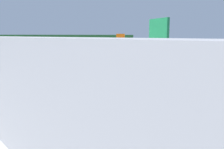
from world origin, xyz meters
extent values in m
cube|color=#A8A8A3|center=(0.00, 48.00, -0.10)|extent=(240.00, 320.00, 0.20)
cube|color=#28602D|center=(0.00, 135.52, 4.99)|extent=(216.00, 6.00, 9.98)
cube|color=#99999E|center=(-34.44, -2.34, 4.77)|extent=(4.00, 51.30, 9.54)
cylinder|color=white|center=(-10.76, 24.21, 3.50)|extent=(15.64, 35.19, 3.80)
cone|color=white|center=(-4.32, 42.30, 3.50)|extent=(4.21, 3.47, 3.61)
cone|color=white|center=(-17.32, 5.74, 3.90)|extent=(4.12, 4.10, 3.23)
cube|color=#192333|center=(-5.06, 40.23, 4.36)|extent=(3.85, 3.34, 0.60)
cube|color=white|center=(-20.04, 25.39, 2.83)|extent=(16.50, 11.24, 0.50)
cylinder|color=slate|center=(-16.85, 26.16, 1.63)|extent=(3.14, 3.75, 2.20)
cube|color=white|center=(-2.81, 19.26, 2.83)|extent=(16.68, 8.42, 0.50)
cylinder|color=slate|center=(-4.79, 21.88, 1.63)|extent=(3.14, 3.75, 2.20)
cube|color=#19723F|center=(-16.28, 8.66, 8.65)|extent=(1.81, 4.27, 6.50)
cube|color=white|center=(-16.28, 8.66, 3.90)|extent=(10.87, 6.50, 0.24)
cube|color=#19723F|center=(-10.76, 24.21, 2.46)|extent=(14.26, 31.74, 0.36)
cylinder|color=black|center=(-6.17, 37.10, 0.55)|extent=(0.70, 1.15, 1.10)
cylinder|color=gray|center=(-6.17, 37.10, 1.35)|extent=(0.20, 0.20, 0.50)
cylinder|color=black|center=(-13.71, 23.67, 0.55)|extent=(0.70, 1.15, 1.10)
cylinder|color=gray|center=(-13.71, 23.67, 1.35)|extent=(0.20, 0.20, 0.50)
cylinder|color=black|center=(-8.81, 21.92, 0.55)|extent=(0.70, 1.15, 1.10)
cylinder|color=gray|center=(-8.81, 21.92, 1.35)|extent=(0.20, 0.20, 0.50)
cylinder|color=silver|center=(23.04, 77.33, 3.03)|extent=(15.64, 29.84, 3.29)
cone|color=silver|center=(16.31, 92.54, 3.03)|extent=(3.70, 3.17, 3.13)
cone|color=silver|center=(29.92, 61.81, 3.38)|extent=(3.68, 3.67, 2.80)
cube|color=#192333|center=(17.08, 90.80, 3.77)|extent=(3.40, 3.03, 0.52)
cube|color=silver|center=(16.50, 72.54, 2.46)|extent=(14.47, 8.21, 0.43)
cylinder|color=slate|center=(18.04, 74.93, 1.42)|extent=(2.86, 3.31, 1.91)
cube|color=silver|center=(30.98, 78.95, 2.46)|extent=(14.09, 10.51, 0.43)
cylinder|color=slate|center=(28.18, 79.42, 1.42)|extent=(2.86, 3.31, 1.91)
cube|color=#D8590C|center=(28.83, 64.26, 7.49)|extent=(1.83, 3.61, 5.63)
cube|color=silver|center=(28.83, 64.26, 3.38)|extent=(9.36, 6.18, 0.21)
cube|color=#D8590C|center=(23.04, 77.33, 2.13)|extent=(14.22, 26.93, 0.31)
cylinder|color=black|center=(18.24, 88.17, 0.48)|extent=(0.66, 0.99, 0.95)
cylinder|color=gray|center=(18.24, 88.17, 1.17)|extent=(0.17, 0.17, 0.43)
cylinder|color=black|center=(21.51, 75.23, 0.48)|extent=(0.66, 0.99, 0.95)
cylinder|color=gray|center=(21.51, 75.23, 1.17)|extent=(0.17, 0.17, 0.43)
cylinder|color=black|center=(25.63, 77.06, 0.48)|extent=(0.66, 0.99, 0.95)
cylinder|color=gray|center=(25.63, 77.06, 1.17)|extent=(0.17, 0.17, 0.43)
cylinder|color=white|center=(19.35, 109.72, 2.59)|extent=(12.19, 25.83, 2.81)
cone|color=white|center=(24.46, 96.49, 2.59)|extent=(3.13, 2.61, 2.67)
cone|color=white|center=(14.15, 123.23, 2.88)|extent=(3.08, 3.06, 2.39)
cube|color=#192333|center=(23.87, 98.01, 3.22)|extent=(2.86, 2.51, 0.44)
cube|color=white|center=(25.12, 113.53, 2.09)|extent=(12.34, 6.50, 0.37)
cylinder|color=slate|center=(23.71, 111.56, 1.21)|extent=(2.37, 2.79, 1.63)
cube|color=white|center=(12.52, 108.67, 2.09)|extent=(12.14, 8.54, 0.37)
cylinder|color=slate|center=(14.89, 108.16, 1.21)|extent=(2.37, 2.79, 1.63)
cube|color=navy|center=(14.97, 121.10, 6.39)|extent=(1.42, 3.13, 4.80)
cube|color=white|center=(14.97, 121.10, 2.88)|extent=(8.02, 4.97, 0.18)
cube|color=navy|center=(19.35, 109.72, 1.81)|extent=(11.10, 23.29, 0.27)
cylinder|color=black|center=(22.99, 100.29, 0.41)|extent=(0.53, 0.85, 0.81)
cylinder|color=gray|center=(22.99, 100.29, 1.00)|extent=(0.15, 0.15, 0.37)
cylinder|color=black|center=(20.75, 111.45, 0.41)|extent=(0.53, 0.85, 0.81)
cylinder|color=gray|center=(20.75, 111.45, 1.00)|extent=(0.15, 0.15, 0.37)
cylinder|color=black|center=(17.16, 110.07, 0.41)|extent=(0.53, 0.85, 0.81)
cylinder|color=gray|center=(17.16, 110.07, 1.00)|extent=(0.15, 0.15, 0.37)
cube|color=silver|center=(-27.37, 20.37, 1.50)|extent=(2.84, 2.81, 1.80)
cube|color=#192333|center=(-27.93, 21.00, 1.86)|extent=(1.43, 1.29, 0.94)
cube|color=white|center=(-25.14, 17.87, 1.61)|extent=(4.89, 5.12, 2.02)
cube|color=#262628|center=(-25.74, 18.54, 0.52)|extent=(5.60, 6.02, 0.16)
cylinder|color=black|center=(-27.99, 19.41, 0.45)|extent=(0.81, 0.86, 0.90)
cylinder|color=black|center=(-26.35, 20.88, 0.45)|extent=(0.81, 0.86, 0.90)
cylinder|color=black|center=(-25.97, 17.14, 0.45)|extent=(0.81, 0.86, 0.90)
cylinder|color=black|center=(-24.32, 18.60, 0.45)|extent=(0.81, 0.86, 0.90)
cube|color=yellow|center=(-17.23, 13.84, 1.50)|extent=(2.56, 2.26, 1.80)
cube|color=#192333|center=(-17.03, 14.66, 1.86)|extent=(1.82, 0.51, 0.94)
cylinder|color=silver|center=(-17.96, 10.78, 1.50)|extent=(2.75, 4.56, 1.80)
cube|color=#262628|center=(-17.75, 11.66, 0.52)|extent=(2.97, 6.47, 0.16)
cylinder|color=black|center=(-18.37, 13.80, 0.45)|extent=(0.48, 0.94, 0.90)
cylinder|color=black|center=(-16.23, 13.29, 0.45)|extent=(0.48, 0.94, 0.90)
cylinder|color=black|center=(-19.03, 11.04, 0.45)|extent=(0.48, 0.94, 0.90)
cylinder|color=black|center=(-16.90, 10.53, 0.45)|extent=(0.48, 0.94, 0.90)
cube|color=silver|center=(-19.99, 5.52, 1.50)|extent=(2.62, 2.79, 1.80)
cube|color=#192333|center=(-19.24, 5.91, 1.86)|extent=(0.93, 1.67, 0.94)
cube|color=#4C4C51|center=(-22.73, 4.08, 0.72)|extent=(4.90, 3.99, 0.24)
cube|color=#2D2D33|center=(-23.08, 3.89, 1.70)|extent=(4.42, 2.90, 1.92)
cube|color=#262628|center=(-21.93, 4.49, 0.52)|extent=(6.19, 4.24, 0.16)
cylinder|color=black|center=(-20.77, 6.35, 0.45)|extent=(0.93, 0.67, 0.90)
cylinder|color=black|center=(-19.75, 4.40, 0.45)|extent=(0.93, 0.67, 0.90)
cylinder|color=black|center=(-23.24, 5.05, 0.45)|extent=(0.93, 0.67, 0.90)
cylinder|color=black|center=(-22.22, 3.10, 0.45)|extent=(0.93, 0.67, 0.90)
cylinder|color=#191E33|center=(-12.83, 15.42, 0.43)|extent=(0.14, 0.14, 0.86)
cylinder|color=#191E33|center=(-12.90, 15.25, 0.43)|extent=(0.14, 0.14, 0.86)
cube|color=orange|center=(-12.87, 15.34, 1.18)|extent=(0.38, 0.49, 0.64)
cube|color=silver|center=(-12.87, 15.34, 1.21)|extent=(0.39, 0.50, 0.06)
sphere|color=tan|center=(-12.87, 15.34, 1.62)|extent=(0.23, 0.23, 0.23)
cylinder|color=orange|center=(-12.76, 15.58, 1.21)|extent=(0.09, 0.09, 0.61)
cylinder|color=orange|center=(-12.97, 15.09, 1.21)|extent=(0.09, 0.09, 0.61)
cylinder|color=#191E33|center=(-5.72, 14.39, 0.42)|extent=(0.14, 0.14, 0.84)
cylinder|color=#191E33|center=(-5.90, 14.44, 0.42)|extent=(0.14, 0.14, 0.84)
cube|color=orange|center=(-5.81, 14.42, 1.15)|extent=(0.48, 0.33, 0.63)
cube|color=silver|center=(-5.81, 14.42, 1.19)|extent=(0.50, 0.35, 0.06)
sphere|color=tan|center=(-5.81, 14.42, 1.58)|extent=(0.23, 0.23, 0.23)
cylinder|color=orange|center=(-5.55, 14.34, 1.19)|extent=(0.09, 0.09, 0.60)
cylinder|color=orange|center=(-6.07, 14.49, 1.19)|extent=(0.09, 0.09, 0.60)
cylinder|color=#191E33|center=(-0.77, 7.65, 0.44)|extent=(0.14, 0.14, 0.88)
cylinder|color=#191E33|center=(-0.76, 7.47, 0.44)|extent=(0.14, 0.14, 0.88)
cube|color=orange|center=(-0.76, 7.56, 1.20)|extent=(0.24, 0.45, 0.66)
cube|color=silver|center=(-0.76, 7.56, 1.24)|extent=(0.25, 0.46, 0.06)
sphere|color=tan|center=(-0.76, 7.56, 1.65)|extent=(0.24, 0.24, 0.24)
cylinder|color=orange|center=(-0.77, 7.83, 1.24)|extent=(0.09, 0.09, 0.62)
cylinder|color=orange|center=(-0.75, 7.29, 1.24)|extent=(0.09, 0.09, 0.62)
cylinder|color=#191E33|center=(0.86, 8.04, 0.44)|extent=(0.14, 0.14, 0.89)
cylinder|color=#191E33|center=(0.85, 8.22, 0.44)|extent=(0.14, 0.14, 0.89)
cube|color=#CCE519|center=(0.86, 8.13, 1.22)|extent=(0.25, 0.45, 0.67)
cube|color=silver|center=(0.86, 8.13, 1.25)|extent=(0.26, 0.46, 0.06)
sphere|color=tan|center=(0.86, 8.13, 1.67)|extent=(0.24, 0.24, 0.24)
cylinder|color=#CCE519|center=(0.87, 7.86, 1.25)|extent=(0.09, 0.09, 0.63)
cylinder|color=#CCE519|center=(0.84, 8.40, 1.25)|extent=(0.09, 0.09, 0.63)
cube|color=yellow|center=(-7.50, 19.21, 0.01)|extent=(0.30, 60.00, 0.01)
camera|label=1|loc=(-42.35, -11.67, 9.69)|focal=38.27mm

